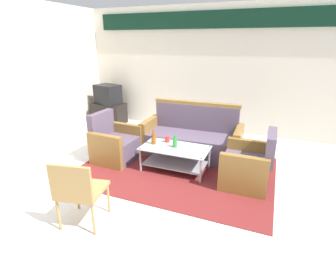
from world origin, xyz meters
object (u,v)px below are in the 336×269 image
Objects in this scene: television at (108,94)px; wicker_chair at (78,189)px; armchair_right at (248,167)px; armchair_left at (115,145)px; bottle_brown at (154,138)px; cup at (167,139)px; couch at (192,139)px; bottle_green at (175,142)px; coffee_table at (175,155)px; tv_stand at (109,113)px.

wicker_chair is at bearing 133.54° from television.
armchair_right is at bearing 167.16° from television.
armchair_left is 3.20× the size of bottle_brown.
bottle_brown reaches higher than cup.
television reaches higher than cup.
couch is 1.31m from armchair_right.
armchair_right is at bearing -0.89° from bottle_brown.
armchair_right is (1.09, -0.73, -0.03)m from couch.
bottle_green is (-0.07, -0.70, 0.18)m from couch.
armchair_right is at bearing 34.09° from wicker_chair.
cup is at bearing 60.98° from couch.
coffee_table is 4.14× the size of bottle_brown.
coffee_table is at bearing -53.63° from bottle_green.
armchair_right is 1.16m from coffee_table.
bottle_brown is at bearing 74.53° from wicker_chair.
couch is 2.64× the size of television.
coffee_table is at bearing 157.83° from television.
cup is at bearing 141.03° from bottle_green.
coffee_table is 0.46m from bottle_brown.
television is at bearing 62.70° from armchair_right.
couch is at bearing 170.29° from television.
cup is (-1.37, 0.19, 0.17)m from armchair_right.
tv_stand is at bearing 139.42° from bottle_brown.
tv_stand is (-2.53, 1.84, -0.23)m from bottle_green.
couch is 2.88m from television.
coffee_table is 0.22m from bottle_green.
armchair_right is 4.17m from television.
tv_stand is at bearing -25.25° from couch.
tv_stand is at bearing 62.73° from armchair_right.
armchair_right is 3.86× the size of bottle_green.
wicker_chair reaches higher than bottle_green.
couch is 2.14× the size of armchair_right.
wicker_chair is (-0.50, -1.73, 0.00)m from bottle_green.
armchair_left is at bearing -178.10° from bottle_brown.
television is at bearing 144.24° from cup.
armchair_right is 1.39m from cup.
armchair_left is 0.97m from cup.
television is (-1.39, 1.87, 0.47)m from armchair_left.
cup reaches higher than coffee_table.
couch reaches higher than tv_stand.
bottle_green is at bearing 0.47° from bottle_brown.
couch reaches higher than bottle_green.
couch is at bearing 83.94° from bottle_green.
cup is at bearing -35.71° from tv_stand.
bottle_green reaches higher than coffee_table.
armchair_right is (2.31, 0.00, 0.00)m from armchair_left.
wicker_chair reaches higher than cup.
television reaches higher than armchair_right.
cup is (-0.20, 0.16, -0.03)m from bottle_green.
armchair_right reaches higher than tv_stand.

